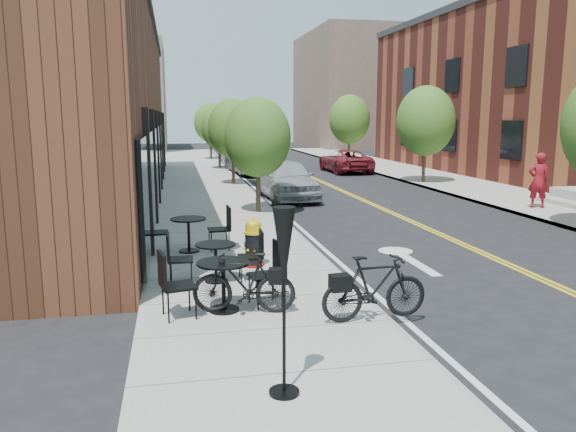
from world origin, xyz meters
TOP-DOWN VIEW (x-y plane):
  - ground at (0.00, 0.00)m, footprint 120.00×120.00m
  - sidewalk_near at (-2.00, 10.00)m, footprint 4.00×70.00m
  - sidewalk_far at (10.00, 10.00)m, footprint 4.00×70.00m
  - building_near at (-6.50, 14.00)m, footprint 5.00×28.00m
  - bg_building_left at (-8.00, 48.00)m, footprint 8.00×14.00m
  - bg_building_right at (16.00, 50.00)m, footprint 10.00×16.00m
  - tree_near_a at (-0.60, 9.00)m, footprint 2.20×2.20m
  - tree_near_b at (-0.60, 17.00)m, footprint 2.30×2.30m
  - tree_near_c at (-0.60, 25.00)m, footprint 2.10×2.10m
  - tree_near_d at (-0.60, 33.00)m, footprint 2.40×2.40m
  - tree_far_b at (8.60, 16.00)m, footprint 2.80×2.80m
  - tree_far_c at (8.60, 28.00)m, footprint 2.80×2.80m
  - fire_hydrant at (-1.72, 2.17)m, footprint 0.49×0.49m
  - bicycle_left at (-2.28, -0.71)m, footprint 1.75×0.83m
  - bicycle_right at (-0.30, -1.44)m, footprint 1.78×0.60m
  - bistro_set_a at (-2.60, -0.54)m, footprint 2.07×1.03m
  - bistro_set_b at (-2.60, 1.17)m, footprint 1.82×0.80m
  - bistro_set_c at (-3.05, 3.75)m, footprint 1.97×0.89m
  - patio_umbrella at (-2.16, -3.52)m, footprint 0.36×0.36m
  - parked_car_a at (1.06, 12.50)m, footprint 2.14×4.84m
  - parked_car_b at (0.80, 22.35)m, footprint 2.33×5.08m
  - parked_car_c at (0.80, 27.77)m, footprint 2.00×4.85m
  - parked_car_far at (6.62, 22.49)m, footprint 2.33×4.85m
  - pedestrian at (9.13, 7.89)m, footprint 0.81×0.65m

SIDE VIEW (x-z plane):
  - ground at x=0.00m, z-range 0.00..0.00m
  - sidewalk_near at x=-2.00m, z-range 0.00..0.12m
  - sidewalk_far at x=10.00m, z-range 0.00..0.12m
  - bistro_set_b at x=-2.60m, z-range 0.12..1.10m
  - fire_hydrant at x=-1.72m, z-range 0.09..1.14m
  - bicycle_left at x=-2.28m, z-range 0.12..1.14m
  - bicycle_right at x=-0.30m, z-range 0.12..1.18m
  - bistro_set_c at x=-3.05m, z-range 0.12..1.18m
  - parked_car_far at x=6.62m, z-range 0.00..1.33m
  - bistro_set_a at x=-2.60m, z-range 0.12..1.21m
  - parked_car_c at x=0.80m, z-range 0.00..1.40m
  - parked_car_b at x=0.80m, z-range 0.00..1.61m
  - parked_car_a at x=1.06m, z-range 0.00..1.62m
  - pedestrian at x=9.13m, z-range 0.12..2.05m
  - patio_umbrella at x=-2.16m, z-range 0.60..2.81m
  - tree_near_c at x=-0.60m, z-range 0.69..4.37m
  - tree_near_a at x=-0.60m, z-range 0.70..4.51m
  - tree_near_b at x=-0.60m, z-range 0.72..4.70m
  - tree_near_d at x=-0.60m, z-range 0.73..4.85m
  - tree_far_b at x=8.60m, z-range 0.75..5.37m
  - tree_far_c at x=8.60m, z-range 0.75..5.37m
  - building_near at x=-6.50m, z-range 0.00..7.00m
  - bg_building_left at x=-8.00m, z-range 0.00..10.00m
  - bg_building_right at x=16.00m, z-range 0.00..12.00m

